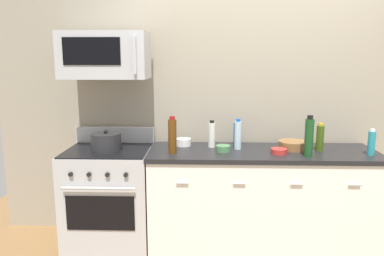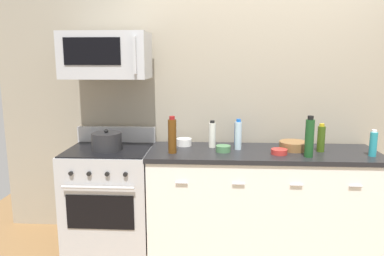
{
  "view_description": "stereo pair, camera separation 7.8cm",
  "coord_description": "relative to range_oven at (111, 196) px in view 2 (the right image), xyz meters",
  "views": [
    {
      "loc": [
        -0.53,
        -3.18,
        1.71
      ],
      "look_at": [
        -0.63,
        -0.05,
        1.13
      ],
      "focal_mm": 34.3,
      "sensor_mm": 36.0,
      "label": 1
    },
    {
      "loc": [
        -0.45,
        -3.17,
        1.71
      ],
      "look_at": [
        -0.63,
        -0.05,
        1.13
      ],
      "focal_mm": 34.3,
      "sensor_mm": 36.0,
      "label": 2
    }
  ],
  "objects": [
    {
      "name": "ground_plane",
      "position": [
        1.38,
        -0.0,
        -0.47
      ],
      "size": [
        6.13,
        6.13,
        0.0
      ],
      "primitive_type": "plane",
      "color": "olive"
    },
    {
      "name": "bowl_white_ceramic",
      "position": [
        0.67,
        0.17,
        0.49
      ],
      "size": [
        0.14,
        0.14,
        0.07
      ],
      "color": "white",
      "rests_on": "countertop_slab"
    },
    {
      "name": "bottle_olive_oil",
      "position": [
        1.88,
        0.01,
        0.57
      ],
      "size": [
        0.07,
        0.07,
        0.25
      ],
      "color": "#385114",
      "rests_on": "countertop_slab"
    },
    {
      "name": "bowl_green_glaze",
      "position": [
        1.03,
        -0.05,
        0.48
      ],
      "size": [
        0.13,
        0.13,
        0.05
      ],
      "color": "#477A4C",
      "rests_on": "countertop_slab"
    },
    {
      "name": "bottle_soda_blue",
      "position": [
        1.18,
        0.23,
        0.56
      ],
      "size": [
        0.07,
        0.07,
        0.23
      ],
      "color": "#1E4CA5",
      "rests_on": "countertop_slab"
    },
    {
      "name": "bottle_wine_green",
      "position": [
        1.73,
        -0.18,
        0.61
      ],
      "size": [
        0.07,
        0.07,
        0.34
      ],
      "color": "#19471E",
      "rests_on": "countertop_slab"
    },
    {
      "name": "range_oven",
      "position": [
        0.0,
        0.0,
        0.0
      ],
      "size": [
        0.76,
        0.69,
        1.07
      ],
      "color": "#B7BABF",
      "rests_on": "ground_plane"
    },
    {
      "name": "bottle_wine_amber",
      "position": [
        0.59,
        -0.12,
        0.6
      ],
      "size": [
        0.07,
        0.07,
        0.32
      ],
      "color": "#59330F",
      "rests_on": "countertop_slab"
    },
    {
      "name": "bottle_vinegar_white",
      "position": [
        0.93,
        0.12,
        0.57
      ],
      "size": [
        0.06,
        0.06,
        0.25
      ],
      "color": "silver",
      "rests_on": "countertop_slab"
    },
    {
      "name": "stockpot",
      "position": [
        0.0,
        -0.05,
        0.53
      ],
      "size": [
        0.26,
        0.26,
        0.19
      ],
      "color": "#262628",
      "rests_on": "range_oven"
    },
    {
      "name": "counter_unit",
      "position": [
        1.38,
        -0.0,
        -0.01
      ],
      "size": [
        2.02,
        0.66,
        0.92
      ],
      "color": "white",
      "rests_on": "ground_plane"
    },
    {
      "name": "microwave",
      "position": [
        0.0,
        0.04,
        1.28
      ],
      "size": [
        0.74,
        0.44,
        0.4
      ],
      "color": "#B7BABF"
    },
    {
      "name": "bottle_dish_soap",
      "position": [
        2.27,
        -0.13,
        0.56
      ],
      "size": [
        0.06,
        0.06,
        0.22
      ],
      "color": "teal",
      "rests_on": "countertop_slab"
    },
    {
      "name": "bottle_water_clear",
      "position": [
        1.17,
        0.05,
        0.58
      ],
      "size": [
        0.06,
        0.06,
        0.28
      ],
      "color": "silver",
      "rests_on": "countertop_slab"
    },
    {
      "name": "bowl_wooden_salad",
      "position": [
        1.66,
        0.06,
        0.49
      ],
      "size": [
        0.25,
        0.25,
        0.08
      ],
      "color": "brown",
      "rests_on": "countertop_slab"
    },
    {
      "name": "bowl_red_small",
      "position": [
        1.51,
        -0.11,
        0.47
      ],
      "size": [
        0.14,
        0.14,
        0.04
      ],
      "color": "#B72D28",
      "rests_on": "countertop_slab"
    },
    {
      "name": "back_wall",
      "position": [
        1.38,
        0.41,
        0.88
      ],
      "size": [
        5.11,
        0.1,
        2.7
      ],
      "primitive_type": "cube",
      "color": "#9E937F",
      "rests_on": "ground_plane"
    }
  ]
}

